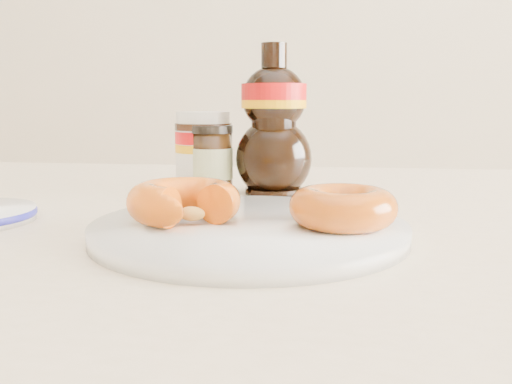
# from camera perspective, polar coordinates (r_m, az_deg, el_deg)

# --- Properties ---
(dining_table) EXTENTS (1.40, 0.90, 0.75)m
(dining_table) POSITION_cam_1_polar(r_m,az_deg,el_deg) (0.68, -0.60, -8.73)
(dining_table) COLOR beige
(dining_table) RESTS_ON ground
(plate) EXTENTS (0.29, 0.29, 0.01)m
(plate) POSITION_cam_1_polar(r_m,az_deg,el_deg) (0.53, -0.70, -3.73)
(plate) COLOR white
(plate) RESTS_ON dining_table
(donut_bitten) EXTENTS (0.13, 0.13, 0.04)m
(donut_bitten) POSITION_cam_1_polar(r_m,az_deg,el_deg) (0.54, -7.22, -0.93)
(donut_bitten) COLOR #CC6C0B
(donut_bitten) RESTS_ON plate
(donut_whole) EXTENTS (0.11, 0.11, 0.03)m
(donut_whole) POSITION_cam_1_polar(r_m,az_deg,el_deg) (0.52, 8.69, -1.50)
(donut_whole) COLOR #AD4C0B
(donut_whole) RESTS_ON plate
(nutella_jar) EXTENTS (0.08, 0.08, 0.11)m
(nutella_jar) POSITION_cam_1_polar(r_m,az_deg,el_deg) (0.80, -5.26, 4.34)
(nutella_jar) COLOR white
(nutella_jar) RESTS_ON dining_table
(syrup_bottle) EXTENTS (0.11, 0.09, 0.20)m
(syrup_bottle) POSITION_cam_1_polar(r_m,az_deg,el_deg) (0.77, 1.79, 7.21)
(syrup_bottle) COLOR black
(syrup_bottle) RESTS_ON dining_table
(dark_jar) EXTENTS (0.06, 0.06, 0.09)m
(dark_jar) POSITION_cam_1_polar(r_m,az_deg,el_deg) (0.78, -4.46, 3.16)
(dark_jar) COLOR black
(dark_jar) RESTS_ON dining_table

